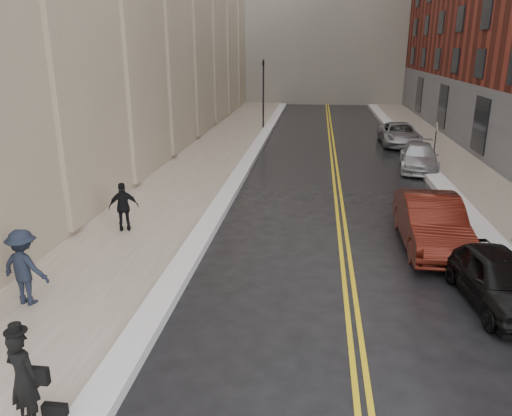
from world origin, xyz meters
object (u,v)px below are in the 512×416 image
(car_silver_near, at_px, (419,157))
(pedestrian_c, at_px, (124,207))
(car_maroon, at_px, (431,222))
(car_silver_far, at_px, (399,134))
(pedestrian_main, at_px, (24,378))
(pedestrian_b, at_px, (24,267))
(car_black, at_px, (498,279))

(car_silver_near, relative_size, pedestrian_c, 2.68)
(car_maroon, height_order, car_silver_far, car_maroon)
(car_maroon, xyz_separation_m, car_silver_near, (1.60, 10.80, -0.17))
(pedestrian_main, bearing_deg, car_maroon, -115.12)
(car_silver_far, bearing_deg, pedestrian_b, -117.74)
(car_maroon, distance_m, car_silver_near, 10.92)
(car_black, distance_m, car_silver_far, 21.31)
(pedestrian_b, distance_m, pedestrian_c, 5.18)
(car_black, relative_size, car_maroon, 0.81)
(car_maroon, bearing_deg, pedestrian_b, -153.36)
(pedestrian_main, distance_m, pedestrian_c, 9.19)
(pedestrian_main, bearing_deg, car_black, -131.98)
(car_black, distance_m, pedestrian_b, 11.57)
(car_silver_far, bearing_deg, pedestrian_main, -110.06)
(car_silver_near, distance_m, pedestrian_c, 16.02)
(pedestrian_b, height_order, pedestrian_c, pedestrian_b)
(car_maroon, relative_size, pedestrian_c, 2.96)
(car_maroon, bearing_deg, pedestrian_main, -132.16)
(pedestrian_main, xyz_separation_m, pedestrian_c, (-1.79, 9.01, -0.03))
(car_silver_near, distance_m, car_silver_far, 6.84)
(car_black, bearing_deg, car_silver_far, 81.29)
(car_maroon, xyz_separation_m, car_silver_far, (1.60, 17.64, -0.12))
(pedestrian_c, bearing_deg, car_silver_far, -143.91)
(car_maroon, relative_size, pedestrian_main, 2.85)
(car_black, bearing_deg, pedestrian_main, -155.84)
(pedestrian_b, bearing_deg, car_black, -160.88)
(car_maroon, xyz_separation_m, pedestrian_b, (-10.58, -5.29, 0.28))
(car_black, relative_size, car_silver_near, 0.89)
(pedestrian_c, bearing_deg, car_maroon, 160.21)
(car_silver_far, xyz_separation_m, pedestrian_b, (-12.18, -22.93, 0.40))
(car_silver_near, relative_size, pedestrian_main, 2.58)
(car_maroon, relative_size, car_silver_far, 0.98)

